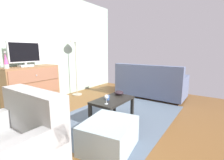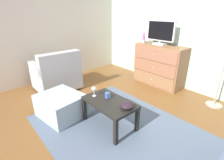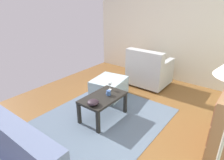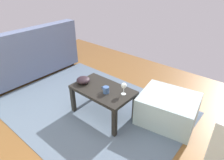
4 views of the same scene
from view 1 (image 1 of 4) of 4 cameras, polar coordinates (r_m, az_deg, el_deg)
name	(u,v)px [view 1 (image 1 of 4)]	position (r m, az deg, el deg)	size (l,w,h in m)	color
ground_plane	(104,118)	(3.21, -2.83, -13.54)	(5.51, 4.47, 0.05)	brown
wall_accent_rear	(40,46)	(4.44, -24.23, 11.09)	(5.51, 0.12, 2.79)	#A4BEAC
area_rug	(118,116)	(3.24, 2.26, -12.72)	(2.60, 1.90, 0.01)	slate
dresser	(32,87)	(4.01, -26.80, -2.30)	(1.15, 0.49, 0.94)	#895F3D
tv	(25,54)	(3.92, -28.76, 8.28)	(0.67, 0.18, 0.53)	silver
lava_lamp	(6,61)	(3.70, -33.73, 5.70)	(0.09, 0.09, 0.33)	#B7B7BC
coffee_table	(113,102)	(2.92, 0.19, -7.95)	(0.80, 0.48, 0.42)	black
wine_glass	(106,97)	(2.61, -2.04, -6.15)	(0.07, 0.07, 0.16)	silver
mug	(107,98)	(2.84, -1.67, -6.30)	(0.11, 0.08, 0.09)	#3A5891
bowl_decorative	(119,93)	(3.16, 2.48, -4.57)	(0.18, 0.18, 0.08)	black
couch_large	(150,84)	(4.55, 13.35, -1.53)	(0.85, 1.84, 0.91)	#332319
armchair	(11,151)	(1.87, -32.49, -20.67)	(0.80, 0.87, 0.89)	#332319
ottoman	(109,135)	(2.21, -1.07, -19.08)	(0.70, 0.60, 0.38)	#9EB4BB
standing_lamp	(75,44)	(4.65, -13.05, 12.37)	(0.32, 0.32, 1.70)	#A59E8C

